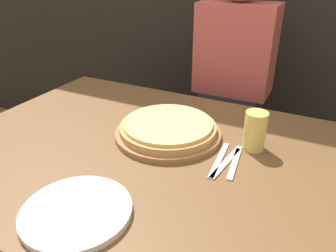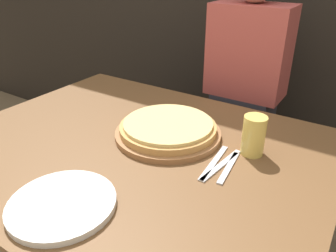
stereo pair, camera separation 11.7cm
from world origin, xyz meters
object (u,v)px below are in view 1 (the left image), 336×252
object	(u,v)px
fork	(219,160)
spoon	(234,163)
dinner_plate	(77,212)
beer_glass	(255,129)
dinner_knife	(227,161)
diner_person	(231,104)
pizza_on_board	(168,129)

from	to	relation	value
fork	spoon	bearing A→B (deg)	-0.00
fork	dinner_plate	bearing A→B (deg)	-121.15
beer_glass	dinner_knife	distance (m)	0.15
fork	diner_person	xyz separation A→B (m)	(-0.16, 0.66, -0.09)
pizza_on_board	fork	size ratio (longest dim) A/B	1.76
diner_person	beer_glass	bearing A→B (deg)	-66.70
pizza_on_board	dinner_plate	size ratio (longest dim) A/B	1.37
dinner_knife	diner_person	bearing A→B (deg)	105.24
diner_person	spoon	bearing A→B (deg)	-72.76
pizza_on_board	diner_person	world-z (taller)	diner_person
dinner_plate	diner_person	world-z (taller)	diner_person
fork	diner_person	world-z (taller)	diner_person
beer_glass	dinner_plate	size ratio (longest dim) A/B	0.48
pizza_on_board	beer_glass	distance (m)	0.30
pizza_on_board	diner_person	xyz separation A→B (m)	(0.06, 0.59, -0.11)
dinner_plate	dinner_knife	distance (m)	0.48
dinner_knife	spoon	bearing A→B (deg)	-0.00
dinner_knife	beer_glass	bearing A→B (deg)	66.75
dinner_plate	spoon	bearing A→B (deg)	53.85
pizza_on_board	fork	xyz separation A→B (m)	(0.22, -0.07, -0.02)
dinner_plate	spoon	size ratio (longest dim) A/B	1.51
pizza_on_board	spoon	bearing A→B (deg)	-14.81
dinner_knife	spoon	world-z (taller)	same
spoon	fork	bearing A→B (deg)	180.00
dinner_knife	diner_person	world-z (taller)	diner_person
dinner_plate	diner_person	size ratio (longest dim) A/B	0.22
beer_glass	fork	distance (m)	0.16
diner_person	fork	bearing A→B (deg)	-76.78
spoon	diner_person	bearing A→B (deg)	107.24
beer_glass	spoon	distance (m)	0.14
beer_glass	diner_person	distance (m)	0.61
beer_glass	dinner_knife	size ratio (longest dim) A/B	0.62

